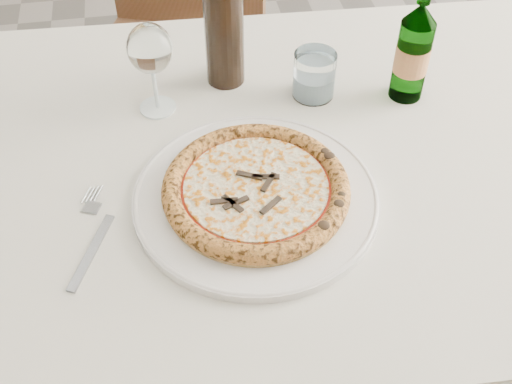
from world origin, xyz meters
TOP-DOWN VIEW (x-y plane):
  - floor at (0.00, 0.00)m, footprint 5.00×6.00m
  - dining_table at (0.14, -0.28)m, footprint 1.48×0.92m
  - chair_far at (0.08, 0.51)m, footprint 0.56×0.56m
  - plate at (0.14, -0.38)m, footprint 0.37×0.37m
  - pizza at (0.14, -0.38)m, footprint 0.28×0.28m
  - fork at (-0.10, -0.41)m, footprint 0.07×0.19m
  - wine_glass at (0.01, -0.13)m, footprint 0.07×0.07m
  - tumbler at (0.28, -0.14)m, footprint 0.07×0.07m
  - beer_bottle at (0.44, -0.17)m, footprint 0.06×0.06m
  - wine_bottle at (0.14, -0.07)m, footprint 0.07×0.07m

SIDE VIEW (x-z plane):
  - floor at x=0.00m, z-range -0.02..0.00m
  - chair_far at x=0.08m, z-range 0.07..1.00m
  - dining_table at x=0.14m, z-range 0.29..1.05m
  - fork at x=-0.10m, z-range 0.76..0.76m
  - plate at x=0.14m, z-range 0.76..0.77m
  - pizza at x=0.14m, z-range 0.77..0.80m
  - tumbler at x=0.28m, z-range 0.75..0.83m
  - beer_bottle at x=0.44m, z-range 0.73..0.96m
  - wine_glass at x=0.01m, z-range 0.79..0.96m
  - wine_bottle at x=0.14m, z-range 0.74..1.01m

